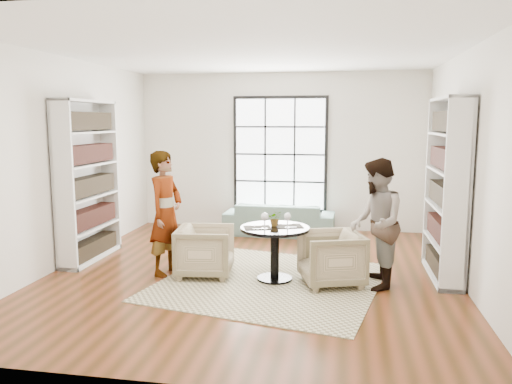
% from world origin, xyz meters
% --- Properties ---
extents(ground, '(6.00, 6.00, 0.00)m').
position_xyz_m(ground, '(0.00, 0.00, 0.00)').
color(ground, brown).
extents(room_shell, '(6.00, 6.01, 6.00)m').
position_xyz_m(room_shell, '(0.00, 0.54, 1.26)').
color(room_shell, silver).
rests_on(room_shell, ground).
extents(rug, '(3.20, 3.20, 0.01)m').
position_xyz_m(rug, '(0.31, -0.33, 0.01)').
color(rug, '#C1B890').
rests_on(rug, ground).
extents(pedestal_table, '(0.90, 0.90, 0.72)m').
position_xyz_m(pedestal_table, '(0.35, -0.26, 0.52)').
color(pedestal_table, black).
rests_on(pedestal_table, ground).
extents(sofa, '(2.02, 0.82, 0.59)m').
position_xyz_m(sofa, '(0.06, 2.45, 0.29)').
color(sofa, gray).
rests_on(sofa, ground).
extents(armchair_left, '(0.83, 0.81, 0.68)m').
position_xyz_m(armchair_left, '(-0.61, -0.21, 0.34)').
color(armchair_left, tan).
rests_on(armchair_left, ground).
extents(armchair_right, '(0.95, 0.94, 0.69)m').
position_xyz_m(armchair_right, '(1.08, -0.29, 0.35)').
color(armchair_right, tan).
rests_on(armchair_right, ground).
extents(person_left, '(0.53, 0.69, 1.70)m').
position_xyz_m(person_left, '(-1.16, -0.21, 0.85)').
color(person_left, gray).
rests_on(person_left, ground).
extents(person_right, '(0.65, 0.82, 1.64)m').
position_xyz_m(person_right, '(1.63, -0.29, 0.82)').
color(person_right, gray).
rests_on(person_right, ground).
extents(placemat_left, '(0.40, 0.35, 0.01)m').
position_xyz_m(placemat_left, '(0.14, -0.35, 0.73)').
color(placemat_left, '#262421').
rests_on(placemat_left, pedestal_table).
extents(placemat_right, '(0.40, 0.35, 0.01)m').
position_xyz_m(placemat_right, '(0.53, -0.19, 0.73)').
color(placemat_right, '#262421').
rests_on(placemat_right, pedestal_table).
extents(cutlery_left, '(0.20, 0.25, 0.01)m').
position_xyz_m(cutlery_left, '(0.14, -0.35, 0.73)').
color(cutlery_left, silver).
rests_on(cutlery_left, placemat_left).
extents(cutlery_right, '(0.20, 0.25, 0.01)m').
position_xyz_m(cutlery_right, '(0.53, -0.19, 0.73)').
color(cutlery_right, silver).
rests_on(cutlery_right, placemat_right).
extents(wine_glass_left, '(0.10, 0.10, 0.22)m').
position_xyz_m(wine_glass_left, '(0.24, -0.41, 0.88)').
color(wine_glass_left, silver).
rests_on(wine_glass_left, pedestal_table).
extents(wine_glass_right, '(0.09, 0.09, 0.20)m').
position_xyz_m(wine_glass_right, '(0.52, -0.30, 0.87)').
color(wine_glass_right, silver).
rests_on(wine_glass_right, pedestal_table).
extents(flower_centerpiece, '(0.21, 0.19, 0.20)m').
position_xyz_m(flower_centerpiece, '(0.34, -0.19, 0.82)').
color(flower_centerpiece, gray).
rests_on(flower_centerpiece, pedestal_table).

